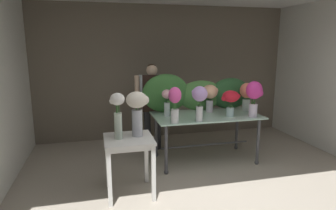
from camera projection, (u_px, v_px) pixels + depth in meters
ground_plane at (188, 164)px, 4.77m from camera, size 7.36×7.36×0.00m
wall_back at (165, 72)px, 6.09m from camera, size 5.35×0.12×2.71m
wall_right at (334, 77)px, 5.13m from camera, size 0.12×3.47×2.71m
display_table_glass at (206, 122)px, 4.79m from camera, size 1.73×0.93×0.80m
side_table_white at (129, 146)px, 3.70m from camera, size 0.61×0.61×0.76m
florist at (152, 97)px, 5.24m from camera, size 0.63×0.24×1.59m
foliage_backdrop at (198, 94)px, 5.03m from camera, size 1.96×0.26×0.65m
vase_crimson_hydrangea at (231, 99)px, 4.60m from camera, size 0.31×0.27×0.42m
vase_lilac_freesia at (200, 98)px, 4.28m from camera, size 0.24×0.23×0.53m
vase_peach_dahlias at (210, 94)px, 4.88m from camera, size 0.28×0.26×0.47m
vase_coral_stock at (247, 94)px, 4.99m from camera, size 0.25×0.24×0.49m
vase_fuchsia_tulips at (175, 102)px, 4.20m from camera, size 0.19×0.19×0.53m
vase_magenta_carnations at (254, 95)px, 4.55m from camera, size 0.28×0.25×0.57m
vase_blush_lilies at (167, 101)px, 4.63m from camera, size 0.17×0.17×0.43m
vase_white_roses_tall at (118, 112)px, 3.58m from camera, size 0.19×0.18×0.58m
vase_cream_lisianthus_tall at (137, 108)px, 3.69m from camera, size 0.29×0.27×0.58m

